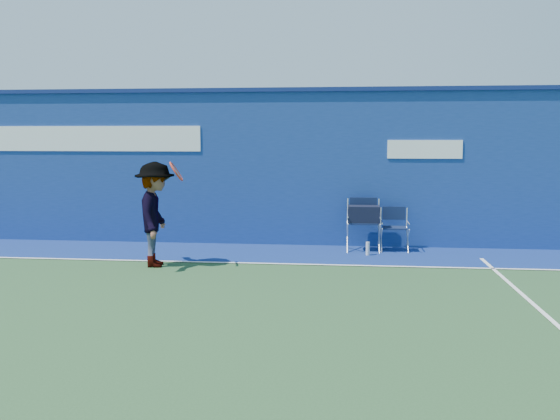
# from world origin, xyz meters

# --- Properties ---
(ground) EXTENTS (80.00, 80.00, 0.00)m
(ground) POSITION_xyz_m (0.00, 0.00, 0.00)
(ground) COLOR #274826
(ground) RESTS_ON ground
(stadium_wall) EXTENTS (24.00, 0.50, 3.08)m
(stadium_wall) POSITION_xyz_m (-0.00, 5.20, 1.55)
(stadium_wall) COLOR navy
(stadium_wall) RESTS_ON ground
(out_of_bounds_strip) EXTENTS (24.00, 1.80, 0.01)m
(out_of_bounds_strip) POSITION_xyz_m (0.00, 4.10, 0.00)
(out_of_bounds_strip) COLOR navy
(out_of_bounds_strip) RESTS_ON ground
(court_lines) EXTENTS (24.00, 12.00, 0.01)m
(court_lines) POSITION_xyz_m (0.00, 0.60, 0.01)
(court_lines) COLOR white
(court_lines) RESTS_ON out_of_bounds_strip
(directors_chair_left) EXTENTS (0.59, 0.53, 0.99)m
(directors_chair_left) POSITION_xyz_m (2.45, 4.56, 0.41)
(directors_chair_left) COLOR silver
(directors_chair_left) RESTS_ON ground
(directors_chair_right) EXTENTS (0.49, 0.44, 0.82)m
(directors_chair_right) POSITION_xyz_m (3.03, 4.59, 0.26)
(directors_chair_right) COLOR silver
(directors_chair_right) RESTS_ON ground
(water_bottle) EXTENTS (0.07, 0.07, 0.25)m
(water_bottle) POSITION_xyz_m (2.52, 4.11, 0.13)
(water_bottle) COLOR silver
(water_bottle) RESTS_ON ground
(tennis_player) EXTENTS (0.96, 1.21, 1.75)m
(tennis_player) POSITION_xyz_m (-1.01, 2.88, 0.87)
(tennis_player) COLOR #EA4738
(tennis_player) RESTS_ON ground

